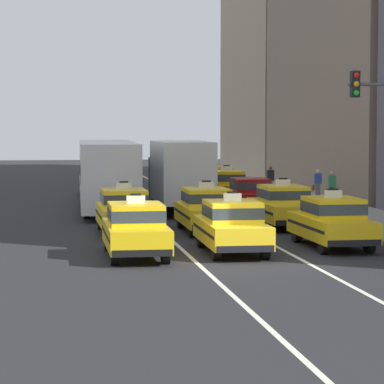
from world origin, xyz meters
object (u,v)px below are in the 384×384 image
at_px(pedestrian_near_crosswalk, 332,188).
at_px(pedestrian_mid_block, 318,185).
at_px(taxi_center_nearest, 232,226).
at_px(sedan_right_third, 250,194).
at_px(taxi_right_second, 282,205).
at_px(taxi_center_second, 206,209).
at_px(taxi_right_nearest, 332,221).
at_px(taxi_right_sixth, 189,174).
at_px(pedestrian_by_storefront, 270,182).
at_px(taxi_right_fifth, 204,179).
at_px(taxi_left_nearest, 136,229).
at_px(bus_left_third, 107,172).
at_px(taxi_right_fourth, 226,186).
at_px(taxi_left_fourth, 96,180).
at_px(taxi_left_second, 124,210).
at_px(box_truck_center_third, 180,174).

relative_size(pedestrian_near_crosswalk, pedestrian_mid_block, 1.05).
distance_m(taxi_center_nearest, sedan_right_third, 13.77).
xyz_separation_m(sedan_right_third, pedestrian_mid_block, (4.64, 4.93, 0.08)).
bearing_deg(taxi_right_second, taxi_center_second, -159.88).
height_order(taxi_center_nearest, taxi_right_nearest, same).
relative_size(taxi_right_sixth, pedestrian_by_storefront, 2.76).
xyz_separation_m(taxi_center_second, taxi_right_second, (3.23, 1.18, 0.00)).
bearing_deg(pedestrian_by_storefront, taxi_right_fifth, 120.61).
relative_size(taxi_left_nearest, bus_left_third, 0.41).
bearing_deg(taxi_right_fourth, taxi_right_fifth, 91.70).
relative_size(taxi_left_nearest, taxi_left_fourth, 0.99).
xyz_separation_m(taxi_center_nearest, taxi_right_sixth, (3.25, 30.40, 0.00)).
relative_size(taxi_left_second, pedestrian_near_crosswalk, 2.79).
relative_size(box_truck_center_third, taxi_right_second, 1.52).
distance_m(taxi_left_nearest, taxi_right_second, 9.86).
height_order(taxi_center_nearest, sedan_right_third, taxi_center_nearest).
xyz_separation_m(taxi_left_second, taxi_right_fourth, (6.35, 12.94, 0.00)).
distance_m(taxi_center_nearest, pedestrian_mid_block, 19.98).
bearing_deg(taxi_right_fifth, taxi_left_nearest, -104.15).
xyz_separation_m(taxi_center_nearest, taxi_right_fourth, (3.43, 18.74, 0.00)).
bearing_deg(taxi_right_fifth, taxi_right_second, -89.53).
bearing_deg(sedan_right_third, taxi_left_fourth, 119.30).
bearing_deg(taxi_right_fourth, taxi_right_nearest, -89.72).
xyz_separation_m(sedan_right_third, pedestrian_near_crosswalk, (4.38, 1.64, 0.12)).
bearing_deg(sedan_right_third, bus_left_third, 164.93).
height_order(taxi_center_second, box_truck_center_third, box_truck_center_third).
xyz_separation_m(taxi_left_second, pedestrian_by_storefront, (8.95, 14.14, 0.12)).
height_order(sedan_right_third, taxi_right_fourth, taxi_right_fourth).
bearing_deg(taxi_left_second, taxi_right_fourth, 63.87).
height_order(bus_left_third, pedestrian_near_crosswalk, bus_left_third).
xyz_separation_m(taxi_right_second, pedestrian_near_crosswalk, (4.46, 7.98, 0.09)).
bearing_deg(bus_left_third, taxi_left_fourth, 90.11).
relative_size(sedan_right_third, pedestrian_near_crosswalk, 2.65).
bearing_deg(taxi_right_second, pedestrian_mid_block, 67.24).
height_order(taxi_center_nearest, taxi_right_fourth, same).
bearing_deg(taxi_left_fourth, taxi_left_second, -90.01).
height_order(box_truck_center_third, pedestrian_near_crosswalk, box_truck_center_third).
xyz_separation_m(taxi_left_nearest, sedan_right_third, (6.56, 13.78, -0.03)).
bearing_deg(taxi_left_second, taxi_right_sixth, 75.93).
bearing_deg(box_truck_center_third, taxi_right_nearest, -76.17).
height_order(taxi_right_sixth, pedestrian_near_crosswalk, taxi_right_sixth).
height_order(sedan_right_third, taxi_right_fifth, taxi_right_fifth).
relative_size(taxi_center_nearest, pedestrian_by_storefront, 2.73).
bearing_deg(taxi_center_nearest, taxi_right_sixth, 83.90).
relative_size(taxi_left_fourth, sedan_right_third, 1.06).
distance_m(taxi_center_second, taxi_right_sixth, 24.79).
relative_size(box_truck_center_third, taxi_right_nearest, 1.52).
relative_size(taxi_center_second, pedestrian_near_crosswalk, 2.79).
bearing_deg(pedestrian_near_crosswalk, box_truck_center_third, -171.61).
bearing_deg(pedestrian_mid_block, taxi_right_sixth, 111.88).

